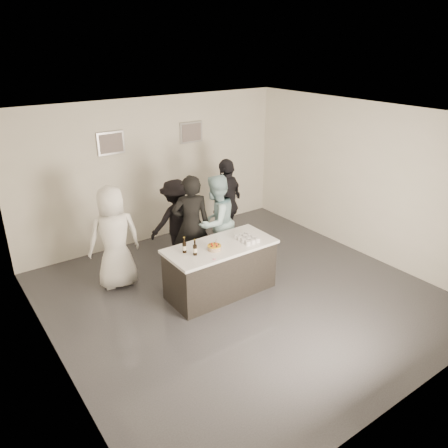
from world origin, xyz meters
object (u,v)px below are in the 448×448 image
at_px(person_guest_back, 176,220).
at_px(person_main_black, 191,225).
at_px(beer_bottle_a, 184,245).
at_px(person_main_blue, 216,222).
at_px(person_guest_right, 227,204).
at_px(beer_bottle_b, 195,247).
at_px(person_guest_left, 114,238).
at_px(bar_counter, 220,269).
at_px(cake, 214,248).

bearing_deg(person_guest_back, person_main_black, 86.41).
xyz_separation_m(beer_bottle_a, person_main_black, (0.61, 0.79, -0.09)).
bearing_deg(person_main_blue, person_guest_right, -158.40).
bearing_deg(beer_bottle_b, person_main_blue, 41.60).
distance_m(person_guest_right, person_guest_back, 1.12).
distance_m(person_guest_left, person_guest_right, 2.49).
height_order(bar_counter, beer_bottle_b, beer_bottle_b).
height_order(cake, person_main_black, person_main_black).
height_order(beer_bottle_b, person_guest_left, person_guest_left).
xyz_separation_m(bar_counter, beer_bottle_a, (-0.62, 0.11, 0.58)).
bearing_deg(beer_bottle_b, bar_counter, 6.49).
distance_m(cake, person_guest_left, 1.77).
height_order(beer_bottle_b, person_guest_back, person_guest_back).
relative_size(beer_bottle_b, person_guest_left, 0.14).
relative_size(bar_counter, cake, 8.31).
height_order(bar_counter, person_guest_left, person_guest_left).
height_order(person_main_blue, person_guest_left, person_guest_left).
bearing_deg(person_guest_right, beer_bottle_b, 11.47).
xyz_separation_m(bar_counter, person_main_black, (-0.01, 0.90, 0.49)).
bearing_deg(person_guest_left, person_guest_back, -159.62).
relative_size(bar_counter, person_main_blue, 1.03).
height_order(cake, person_main_blue, person_main_blue).
xyz_separation_m(person_main_black, person_guest_back, (0.06, 0.67, -0.13)).
relative_size(beer_bottle_a, person_guest_back, 0.16).
xyz_separation_m(person_main_black, person_main_blue, (0.51, -0.05, -0.04)).
bearing_deg(person_guest_right, person_main_blue, 10.53).
bearing_deg(person_main_blue, person_guest_left, -31.21).
relative_size(bar_counter, person_main_black, 0.99).
bearing_deg(beer_bottle_b, person_guest_left, 121.09).
relative_size(bar_counter, person_guest_back, 1.15).
bearing_deg(person_guest_left, beer_bottle_a, 129.47).
bearing_deg(cake, beer_bottle_a, 156.32).
distance_m(cake, person_main_blue, 1.16).
height_order(cake, beer_bottle_b, beer_bottle_b).
distance_m(beer_bottle_a, person_main_black, 1.00).
bearing_deg(beer_bottle_a, person_main_blue, 33.62).
xyz_separation_m(bar_counter, person_guest_back, (0.05, 1.57, 0.36)).
relative_size(person_main_blue, person_guest_back, 1.12).
distance_m(cake, person_main_black, 1.00).
height_order(beer_bottle_b, person_main_blue, person_main_blue).
bearing_deg(beer_bottle_b, person_guest_right, 41.02).
bearing_deg(person_guest_back, beer_bottle_a, 66.90).
bearing_deg(bar_counter, person_guest_left, 136.41).
xyz_separation_m(person_main_black, person_guest_left, (-1.32, 0.36, -0.03)).
xyz_separation_m(beer_bottle_a, beer_bottle_b, (0.09, -0.17, 0.00)).
bearing_deg(person_guest_back, person_guest_right, 173.13).
relative_size(person_main_black, person_main_blue, 1.05).
relative_size(person_main_black, person_guest_back, 1.17).
distance_m(bar_counter, person_guest_right, 1.88).
bearing_deg(person_main_black, bar_counter, 112.73).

